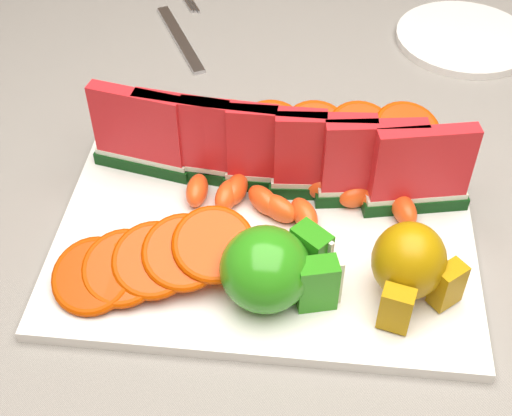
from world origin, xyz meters
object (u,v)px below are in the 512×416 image
object	(u,v)px
apple_cluster	(274,269)
fork	(181,35)
pear_cluster	(410,265)
side_plate	(464,38)
platter	(266,228)

from	to	relation	value
apple_cluster	fork	xyz separation A→B (m)	(-0.16, 0.43, -0.04)
pear_cluster	side_plate	distance (m)	0.46
side_plate	fork	world-z (taller)	side_plate
platter	apple_cluster	distance (m)	0.09
platter	pear_cluster	bearing A→B (deg)	-28.90
apple_cluster	pear_cluster	size ratio (longest dim) A/B	1.30
platter	apple_cluster	xyz separation A→B (m)	(0.01, -0.08, 0.04)
platter	apple_cluster	size ratio (longest dim) A/B	3.53
pear_cluster	side_plate	size ratio (longest dim) A/B	0.41
pear_cluster	side_plate	world-z (taller)	pear_cluster
platter	side_plate	bearing A→B (deg)	58.44
platter	fork	size ratio (longest dim) A/B	2.13
apple_cluster	fork	world-z (taller)	apple_cluster
side_plate	fork	xyz separation A→B (m)	(-0.38, -0.03, -0.00)
platter	side_plate	distance (m)	0.44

